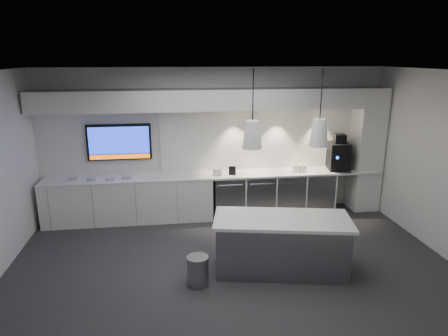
{
  "coord_description": "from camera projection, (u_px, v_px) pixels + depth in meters",
  "views": [
    {
      "loc": [
        -0.91,
        -5.51,
        3.2
      ],
      "look_at": [
        0.01,
        1.1,
        1.33
      ],
      "focal_mm": 32.0,
      "sensor_mm": 36.0,
      "label": 1
    }
  ],
  "objects": [
    {
      "name": "pendant_left",
      "position": [
        252.0,
        134.0,
        5.56
      ],
      "size": [
        0.27,
        0.27,
        1.09
      ],
      "color": "white",
      "rests_on": "ceiling"
    },
    {
      "name": "cup_cluster",
      "position": [
        299.0,
        168.0,
        8.24
      ],
      "size": [
        0.28,
        0.18,
        0.15
      ],
      "primitive_type": null,
      "color": "white",
      "rests_on": "back_counter"
    },
    {
      "name": "fridge_unit_b",
      "position": [
        258.0,
        194.0,
        8.32
      ],
      "size": [
        0.6,
        0.61,
        0.85
      ],
      "primitive_type": "cube",
      "color": "gray",
      "rests_on": "floor"
    },
    {
      "name": "coffee_machine",
      "position": [
        339.0,
        155.0,
        8.36
      ],
      "size": [
        0.47,
        0.63,
        0.74
      ],
      "rotation": [
        0.0,
        0.0,
        -0.15
      ],
      "color": "black",
      "rests_on": "back_counter"
    },
    {
      "name": "pendant_right",
      "position": [
        319.0,
        132.0,
        5.68
      ],
      "size": [
        0.27,
        0.27,
        1.09
      ],
      "color": "white",
      "rests_on": "ceiling"
    },
    {
      "name": "wall_back",
      "position": [
        214.0,
        142.0,
        8.22
      ],
      "size": [
        7.0,
        0.0,
        7.0
      ],
      "primitive_type": "plane",
      "rotation": [
        1.57,
        0.0,
        0.0
      ],
      "color": "white",
      "rests_on": "floor"
    },
    {
      "name": "wall_tv",
      "position": [
        119.0,
        142.0,
        7.9
      ],
      "size": [
        1.25,
        0.07,
        0.72
      ],
      "color": "black",
      "rests_on": "wall_back"
    },
    {
      "name": "bin",
      "position": [
        198.0,
        271.0,
        5.75
      ],
      "size": [
        0.36,
        0.36,
        0.44
      ],
      "primitive_type": "cylinder",
      "rotation": [
        0.0,
        0.0,
        0.14
      ],
      "color": "gray",
      "rests_on": "floor"
    },
    {
      "name": "floor",
      "position": [
        233.0,
        268.0,
        6.24
      ],
      "size": [
        7.0,
        7.0,
        0.0
      ],
      "primitive_type": "plane",
      "color": "#313033",
      "rests_on": "ground"
    },
    {
      "name": "column",
      "position": [
        366.0,
        150.0,
        8.41
      ],
      "size": [
        0.55,
        0.55,
        2.6
      ],
      "primitive_type": "cube",
      "color": "white",
      "rests_on": "floor"
    },
    {
      "name": "tray_c",
      "position": [
        110.0,
        179.0,
        7.71
      ],
      "size": [
        0.16,
        0.16,
        0.02
      ],
      "primitive_type": "cube",
      "rotation": [
        0.0,
        0.0,
        0.0
      ],
      "color": "#9B9B9B",
      "rests_on": "back_counter"
    },
    {
      "name": "wall_front",
      "position": [
        280.0,
        260.0,
        3.45
      ],
      "size": [
        7.0,
        0.0,
        7.0
      ],
      "primitive_type": "plane",
      "rotation": [
        -1.57,
        0.0,
        0.0
      ],
      "color": "white",
      "rests_on": "floor"
    },
    {
      "name": "tray_d",
      "position": [
        127.0,
        178.0,
        7.79
      ],
      "size": [
        0.19,
        0.19,
        0.02
      ],
      "primitive_type": "cube",
      "rotation": [
        0.0,
        0.0,
        -0.23
      ],
      "color": "#9B9B9B",
      "rests_on": "back_counter"
    },
    {
      "name": "sign_black",
      "position": [
        232.0,
        171.0,
        8.0
      ],
      "size": [
        0.14,
        0.05,
        0.18
      ],
      "primitive_type": "cube",
      "rotation": [
        0.0,
        0.0,
        -0.2
      ],
      "color": "black",
      "rests_on": "back_counter"
    },
    {
      "name": "ceiling",
      "position": [
        234.0,
        72.0,
        5.43
      ],
      "size": [
        7.0,
        7.0,
        0.0
      ],
      "primitive_type": "plane",
      "rotation": [
        3.14,
        0.0,
        0.0
      ],
      "color": "black",
      "rests_on": "wall_back"
    },
    {
      "name": "back_counter",
      "position": [
        216.0,
        175.0,
        8.08
      ],
      "size": [
        6.8,
        0.65,
        0.04
      ],
      "primitive_type": "cube",
      "color": "white",
      "rests_on": "left_base_cabinets"
    },
    {
      "name": "fridge_unit_d",
      "position": [
        316.0,
        192.0,
        8.49
      ],
      "size": [
        0.6,
        0.61,
        0.85
      ],
      "primitive_type": "cube",
      "color": "gray",
      "rests_on": "floor"
    },
    {
      "name": "backsplash",
      "position": [
        271.0,
        138.0,
        8.35
      ],
      "size": [
        4.6,
        0.03,
        1.3
      ],
      "primitive_type": "cube",
      "color": "white",
      "rests_on": "wall_back"
    },
    {
      "name": "soffit",
      "position": [
        216.0,
        99.0,
        7.69
      ],
      "size": [
        6.9,
        0.6,
        0.4
      ],
      "primitive_type": "cube",
      "color": "white",
      "rests_on": "wall_back"
    },
    {
      "name": "fridge_unit_c",
      "position": [
        287.0,
        193.0,
        8.4
      ],
      "size": [
        0.6,
        0.61,
        0.85
      ],
      "primitive_type": "cube",
      "color": "gray",
      "rests_on": "floor"
    },
    {
      "name": "sign_white",
      "position": [
        217.0,
        172.0,
        7.94
      ],
      "size": [
        0.18,
        0.08,
        0.14
      ],
      "primitive_type": "cube",
      "rotation": [
        0.0,
        0.0,
        -0.35
      ],
      "color": "white",
      "rests_on": "back_counter"
    },
    {
      "name": "fridge_unit_a",
      "position": [
        228.0,
        196.0,
        8.24
      ],
      "size": [
        0.6,
        0.61,
        0.85
      ],
      "primitive_type": "cube",
      "color": "gray",
      "rests_on": "floor"
    },
    {
      "name": "tray_b",
      "position": [
        91.0,
        180.0,
        7.67
      ],
      "size": [
        0.19,
        0.19,
        0.02
      ],
      "primitive_type": "cube",
      "rotation": [
        0.0,
        0.0,
        0.21
      ],
      "color": "#9B9B9B",
      "rests_on": "back_counter"
    },
    {
      "name": "left_base_cabinets",
      "position": [
        129.0,
        200.0,
        7.97
      ],
      "size": [
        3.3,
        0.63,
        0.86
      ],
      "primitive_type": "cube",
      "color": "white",
      "rests_on": "floor"
    },
    {
      "name": "island",
      "position": [
        281.0,
        244.0,
        6.08
      ],
      "size": [
        2.17,
        1.26,
        0.86
      ],
      "rotation": [
        0.0,
        0.0,
        -0.2
      ],
      "color": "gray",
      "rests_on": "floor"
    },
    {
      "name": "tray_a",
      "position": [
        73.0,
        179.0,
        7.7
      ],
      "size": [
        0.19,
        0.19,
        0.02
      ],
      "primitive_type": "cube",
      "rotation": [
        0.0,
        0.0,
        0.25
      ],
      "color": "#9B9B9B",
      "rests_on": "back_counter"
    }
  ]
}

